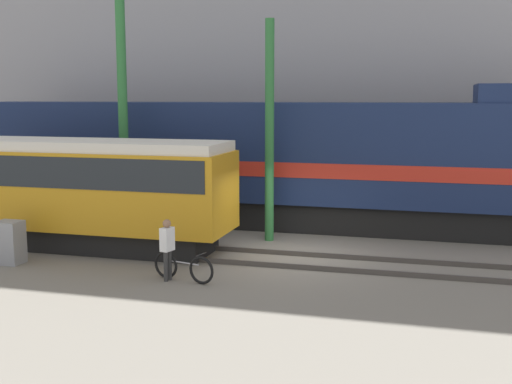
{
  "coord_description": "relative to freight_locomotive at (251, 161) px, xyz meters",
  "views": [
    {
      "loc": [
        3.91,
        -17.89,
        4.61
      ],
      "look_at": [
        -1.12,
        0.33,
        1.8
      ],
      "focal_mm": 45.0,
      "sensor_mm": 36.0,
      "label": 1
    }
  ],
  "objects": [
    {
      "name": "bicycle",
      "position": [
        0.37,
        -7.6,
        -1.97
      ],
      "size": [
        1.76,
        0.59,
        0.77
      ],
      "color": "black",
      "rests_on": "ground"
    },
    {
      "name": "building_backdrop",
      "position": [
        2.4,
        6.55,
        5.66
      ],
      "size": [
        31.09,
        6.0,
        15.96
      ],
      "color": "#99999E",
      "rests_on": "ground"
    },
    {
      "name": "utility_pole_center",
      "position": [
        1.31,
        -2.51,
        1.18
      ],
      "size": [
        0.29,
        0.29,
        7.01
      ],
      "color": "#2D7238",
      "rests_on": "ground"
    },
    {
      "name": "track_far",
      "position": [
        2.4,
        0.0,
        -2.26
      ],
      "size": [
        60.0,
        1.51,
        0.14
      ],
      "color": "#47423D",
      "rests_on": "ground"
    },
    {
      "name": "track_near",
      "position": [
        2.4,
        -5.02,
        -2.26
      ],
      "size": [
        60.0,
        1.5,
        0.14
      ],
      "color": "#47423D",
      "rests_on": "ground"
    },
    {
      "name": "person",
      "position": [
        -0.03,
        -7.66,
        -1.38
      ],
      "size": [
        0.3,
        0.4,
        1.58
      ],
      "color": "#333333",
      "rests_on": "ground"
    },
    {
      "name": "streetcar",
      "position": [
        -4.23,
        -5.02,
        -0.43
      ],
      "size": [
        9.81,
        2.54,
        3.32
      ],
      "color": "black",
      "rests_on": "ground"
    },
    {
      "name": "utility_pole_left",
      "position": [
        -3.78,
        -2.51,
        2.55
      ],
      "size": [
        0.32,
        0.32,
        9.75
      ],
      "color": "#2D7238",
      "rests_on": "ground"
    },
    {
      "name": "freight_locomotive",
      "position": [
        0.0,
        0.0,
        0.0
      ],
      "size": [
        21.48,
        3.04,
        5.01
      ],
      "color": "black",
      "rests_on": "ground"
    },
    {
      "name": "ground_plane",
      "position": [
        2.4,
        -4.35,
        -2.33
      ],
      "size": [
        120.0,
        120.0,
        0.0
      ],
      "primitive_type": "plane",
      "color": "slate"
    },
    {
      "name": "signal_box",
      "position": [
        -4.95,
        -7.26,
        -1.73
      ],
      "size": [
        0.7,
        0.6,
        1.2
      ],
      "color": "gray",
      "rests_on": "ground"
    }
  ]
}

